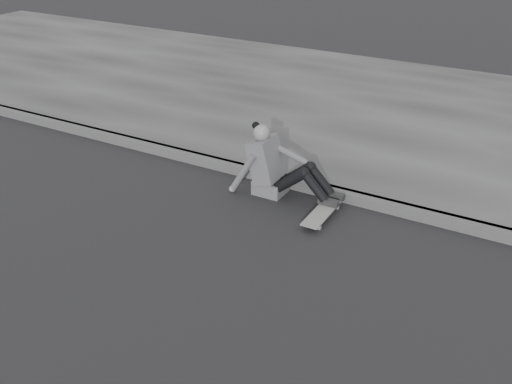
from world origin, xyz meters
TOP-DOWN VIEW (x-y plane):
  - ground at (0.00, 0.00)m, footprint 80.00×80.00m
  - curb at (0.00, 2.58)m, footprint 24.00×0.16m
  - sidewalk at (0.00, 5.60)m, footprint 24.00×6.00m
  - skateboard at (0.52, 2.06)m, footprint 0.20×0.78m
  - seated_woman at (-0.21, 2.31)m, footprint 1.38×0.46m

SIDE VIEW (x-z plane):
  - ground at x=0.00m, z-range 0.00..0.00m
  - curb at x=0.00m, z-range 0.00..0.12m
  - sidewalk at x=0.00m, z-range 0.00..0.12m
  - skateboard at x=0.52m, z-range 0.03..0.12m
  - seated_woman at x=-0.21m, z-range -0.08..0.80m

